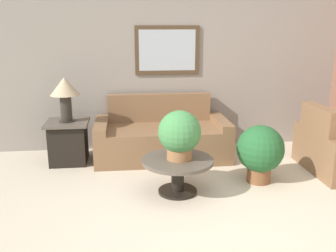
{
  "coord_description": "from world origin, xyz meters",
  "views": [
    {
      "loc": [
        -0.97,
        -3.12,
        1.88
      ],
      "look_at": [
        -0.43,
        1.59,
        0.62
      ],
      "focal_mm": 40.0,
      "sensor_mm": 36.0,
      "label": 1
    }
  ],
  "objects_px": {
    "table_lamp": "(65,91)",
    "potted_plant_floor": "(260,151)",
    "coffee_table": "(178,168)",
    "potted_plant_on_table": "(180,134)",
    "couch_main": "(162,138)",
    "side_table": "(69,142)"
  },
  "relations": [
    {
      "from": "couch_main",
      "to": "side_table",
      "type": "bearing_deg",
      "value": -176.14
    },
    {
      "from": "potted_plant_on_table",
      "to": "side_table",
      "type": "bearing_deg",
      "value": 140.32
    },
    {
      "from": "side_table",
      "to": "coffee_table",
      "type": "bearing_deg",
      "value": -40.22
    },
    {
      "from": "couch_main",
      "to": "potted_plant_floor",
      "type": "bearing_deg",
      "value": -43.98
    },
    {
      "from": "table_lamp",
      "to": "potted_plant_on_table",
      "type": "height_order",
      "value": "table_lamp"
    },
    {
      "from": "coffee_table",
      "to": "table_lamp",
      "type": "height_order",
      "value": "table_lamp"
    },
    {
      "from": "coffee_table",
      "to": "table_lamp",
      "type": "xyz_separation_m",
      "value": [
        -1.39,
        1.18,
        0.73
      ]
    },
    {
      "from": "couch_main",
      "to": "potted_plant_floor",
      "type": "height_order",
      "value": "couch_main"
    },
    {
      "from": "potted_plant_floor",
      "to": "couch_main",
      "type": "bearing_deg",
      "value": 136.02
    },
    {
      "from": "coffee_table",
      "to": "side_table",
      "type": "bearing_deg",
      "value": 139.78
    },
    {
      "from": "potted_plant_floor",
      "to": "coffee_table",
      "type": "bearing_deg",
      "value": -169.39
    },
    {
      "from": "side_table",
      "to": "potted_plant_on_table",
      "type": "distance_m",
      "value": 1.88
    },
    {
      "from": "coffee_table",
      "to": "table_lamp",
      "type": "relative_size",
      "value": 1.33
    },
    {
      "from": "coffee_table",
      "to": "potted_plant_on_table",
      "type": "relative_size",
      "value": 1.46
    },
    {
      "from": "couch_main",
      "to": "table_lamp",
      "type": "height_order",
      "value": "table_lamp"
    },
    {
      "from": "potted_plant_floor",
      "to": "side_table",
      "type": "bearing_deg",
      "value": 158.1
    },
    {
      "from": "couch_main",
      "to": "potted_plant_floor",
      "type": "distance_m",
      "value": 1.55
    },
    {
      "from": "couch_main",
      "to": "potted_plant_on_table",
      "type": "distance_m",
      "value": 1.33
    },
    {
      "from": "coffee_table",
      "to": "potted_plant_on_table",
      "type": "distance_m",
      "value": 0.41
    },
    {
      "from": "coffee_table",
      "to": "potted_plant_on_table",
      "type": "bearing_deg",
      "value": 16.62
    },
    {
      "from": "table_lamp",
      "to": "potted_plant_floor",
      "type": "distance_m",
      "value": 2.71
    },
    {
      "from": "couch_main",
      "to": "coffee_table",
      "type": "height_order",
      "value": "couch_main"
    }
  ]
}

